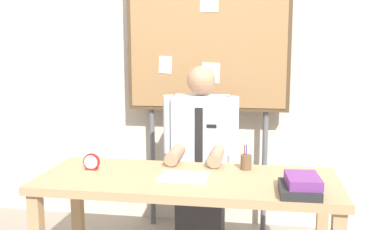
{
  "coord_description": "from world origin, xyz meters",
  "views": [
    {
      "loc": [
        0.42,
        -2.47,
        1.52
      ],
      "look_at": [
        0.0,
        0.18,
        1.09
      ],
      "focal_mm": 40.43,
      "sensor_mm": 36.0,
      "label": 1
    }
  ],
  "objects_px": {
    "desk": "(187,192)",
    "bulletin_board": "(208,41)",
    "desk_clock": "(91,162)",
    "open_notebook": "(184,177)",
    "pen_holder": "(246,162)",
    "person": "(201,166)",
    "book_stack": "(301,185)"
  },
  "relations": [
    {
      "from": "desk",
      "to": "bulletin_board",
      "type": "xyz_separation_m",
      "value": [
        -0.0,
        0.96,
        0.91
      ]
    },
    {
      "from": "desk",
      "to": "desk_clock",
      "type": "height_order",
      "value": "desk_clock"
    },
    {
      "from": "open_notebook",
      "to": "pen_holder",
      "type": "xyz_separation_m",
      "value": [
        0.36,
        0.24,
        0.04
      ]
    },
    {
      "from": "desk",
      "to": "pen_holder",
      "type": "xyz_separation_m",
      "value": [
        0.34,
        0.22,
        0.14
      ]
    },
    {
      "from": "desk",
      "to": "bulletin_board",
      "type": "bearing_deg",
      "value": 90.01
    },
    {
      "from": "person",
      "to": "open_notebook",
      "type": "relative_size",
      "value": 4.72
    },
    {
      "from": "bulletin_board",
      "to": "open_notebook",
      "type": "height_order",
      "value": "bulletin_board"
    },
    {
      "from": "person",
      "to": "open_notebook",
      "type": "distance_m",
      "value": 0.62
    },
    {
      "from": "desk_clock",
      "to": "pen_holder",
      "type": "distance_m",
      "value": 0.98
    },
    {
      "from": "desk",
      "to": "desk_clock",
      "type": "xyz_separation_m",
      "value": [
        -0.63,
        0.06,
        0.14
      ]
    },
    {
      "from": "desk",
      "to": "pen_holder",
      "type": "bearing_deg",
      "value": 32.44
    },
    {
      "from": "desk_clock",
      "to": "pen_holder",
      "type": "xyz_separation_m",
      "value": [
        0.97,
        0.16,
        0.0
      ]
    },
    {
      "from": "pen_holder",
      "to": "person",
      "type": "bearing_deg",
      "value": 132.92
    },
    {
      "from": "person",
      "to": "desk",
      "type": "bearing_deg",
      "value": -90.0
    },
    {
      "from": "desk",
      "to": "desk_clock",
      "type": "bearing_deg",
      "value": 174.83
    },
    {
      "from": "person",
      "to": "book_stack",
      "type": "bearing_deg",
      "value": -50.43
    },
    {
      "from": "bulletin_board",
      "to": "desk",
      "type": "bearing_deg",
      "value": -89.99
    },
    {
      "from": "pen_holder",
      "to": "desk",
      "type": "bearing_deg",
      "value": -147.56
    },
    {
      "from": "open_notebook",
      "to": "pen_holder",
      "type": "relative_size",
      "value": 1.83
    },
    {
      "from": "book_stack",
      "to": "desk_clock",
      "type": "height_order",
      "value": "desk_clock"
    },
    {
      "from": "desk",
      "to": "person",
      "type": "relative_size",
      "value": 1.3
    },
    {
      "from": "desk",
      "to": "book_stack",
      "type": "distance_m",
      "value": 0.69
    },
    {
      "from": "desk_clock",
      "to": "open_notebook",
      "type": "bearing_deg",
      "value": -7.18
    },
    {
      "from": "desk",
      "to": "open_notebook",
      "type": "distance_m",
      "value": 0.1
    },
    {
      "from": "book_stack",
      "to": "desk_clock",
      "type": "relative_size",
      "value": 2.56
    },
    {
      "from": "book_stack",
      "to": "person",
      "type": "bearing_deg",
      "value": 129.57
    },
    {
      "from": "desk",
      "to": "open_notebook",
      "type": "bearing_deg",
      "value": -133.29
    },
    {
      "from": "person",
      "to": "book_stack",
      "type": "xyz_separation_m",
      "value": [
        0.65,
        -0.78,
        0.15
      ]
    },
    {
      "from": "desk",
      "to": "pen_holder",
      "type": "height_order",
      "value": "pen_holder"
    },
    {
      "from": "desk",
      "to": "bulletin_board",
      "type": "relative_size",
      "value": 0.82
    },
    {
      "from": "book_stack",
      "to": "open_notebook",
      "type": "bearing_deg",
      "value": 165.1
    },
    {
      "from": "open_notebook",
      "to": "desk",
      "type": "bearing_deg",
      "value": 46.71
    }
  ]
}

